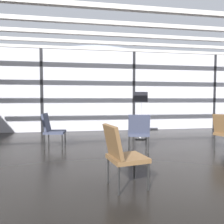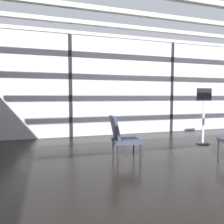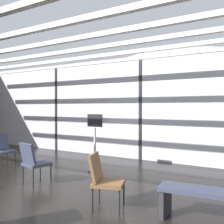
{
  "view_description": "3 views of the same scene",
  "coord_description": "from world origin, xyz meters",
  "px_view_note": "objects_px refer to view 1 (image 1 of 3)",
  "views": [
    {
      "loc": [
        -2.23,
        -3.1,
        1.21
      ],
      "look_at": [
        -1.17,
        3.35,
        0.83
      ],
      "focal_mm": 34.53,
      "sensor_mm": 36.0,
      "label": 1
    },
    {
      "loc": [
        -4.16,
        -1.28,
        1.23
      ],
      "look_at": [
        -1.36,
        7.87,
        0.52
      ],
      "focal_mm": 33.73,
      "sensor_mm": 36.0,
      "label": 2
    },
    {
      "loc": [
        3.48,
        -2.17,
        1.61
      ],
      "look_at": [
        -1.35,
        5.69,
        1.45
      ],
      "focal_mm": 42.08,
      "sensor_mm": 36.0,
      "label": 3
    }
  ],
  "objects_px": {
    "parked_airplane": "(94,83)",
    "info_sign": "(140,117)",
    "lounge_chair_3": "(139,131)",
    "lounge_chair_4": "(51,128)",
    "lounge_chair_0": "(121,152)"
  },
  "relations": [
    {
      "from": "lounge_chair_4",
      "to": "lounge_chair_0",
      "type": "bearing_deg",
      "value": -148.85
    },
    {
      "from": "lounge_chair_0",
      "to": "lounge_chair_4",
      "type": "distance_m",
      "value": 2.91
    },
    {
      "from": "lounge_chair_0",
      "to": "info_sign",
      "type": "relative_size",
      "value": 0.6
    },
    {
      "from": "parked_airplane",
      "to": "lounge_chair_4",
      "type": "bearing_deg",
      "value": -102.01
    },
    {
      "from": "info_sign",
      "to": "lounge_chair_4",
      "type": "bearing_deg",
      "value": -162.09
    },
    {
      "from": "lounge_chair_0",
      "to": "info_sign",
      "type": "xyz_separation_m",
      "value": [
        1.32,
        3.46,
        0.18
      ]
    },
    {
      "from": "parked_airplane",
      "to": "lounge_chair_4",
      "type": "relative_size",
      "value": 12.99
    },
    {
      "from": "parked_airplane",
      "to": "lounge_chair_3",
      "type": "distance_m",
      "value": 9.11
    },
    {
      "from": "lounge_chair_3",
      "to": "lounge_chair_4",
      "type": "distance_m",
      "value": 2.15
    },
    {
      "from": "info_sign",
      "to": "lounge_chair_0",
      "type": "bearing_deg",
      "value": -110.8
    },
    {
      "from": "lounge_chair_4",
      "to": "info_sign",
      "type": "height_order",
      "value": "info_sign"
    },
    {
      "from": "lounge_chair_4",
      "to": "info_sign",
      "type": "xyz_separation_m",
      "value": [
        2.54,
        0.82,
        0.18
      ]
    },
    {
      "from": "parked_airplane",
      "to": "lounge_chair_3",
      "type": "xyz_separation_m",
      "value": [
        0.28,
        -8.93,
        -1.78
      ]
    },
    {
      "from": "parked_airplane",
      "to": "info_sign",
      "type": "xyz_separation_m",
      "value": [
        0.79,
        -7.4,
        -1.6
      ]
    },
    {
      "from": "lounge_chair_0",
      "to": "lounge_chair_3",
      "type": "relative_size",
      "value": 1.0
    }
  ]
}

